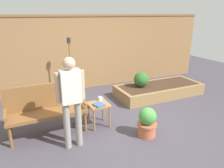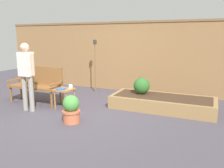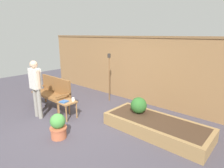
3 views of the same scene
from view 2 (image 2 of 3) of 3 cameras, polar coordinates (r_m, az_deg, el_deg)
ground_plane at (r=5.31m, az=-9.26°, el=-7.10°), size 14.00×14.00×0.00m
fence_back at (r=7.37m, az=1.55°, el=6.94°), size 8.40×0.14×2.16m
garden_bench at (r=6.30m, az=-18.09°, el=0.56°), size 1.44×0.48×0.94m
side_table at (r=5.59m, az=-11.71°, el=-2.01°), size 0.40×0.40×0.48m
cup_on_table at (r=5.61m, az=-10.27°, el=-0.56°), size 0.11×0.08×0.09m
book_on_table at (r=5.51m, az=-12.48°, el=-1.18°), size 0.22×0.23×0.03m
potted_boxwood at (r=4.67m, az=-10.10°, el=-6.17°), size 0.37×0.37×0.56m
raised_planter_bed at (r=5.62m, az=12.36°, el=-4.56°), size 2.40×1.00×0.30m
shrub_near_bench at (r=5.73m, az=7.35°, el=-0.45°), size 0.40×0.40×0.40m
tiki_torch at (r=7.01m, az=-4.21°, el=6.82°), size 0.10×0.10×1.61m
person_by_bench at (r=5.53m, az=-20.47°, el=3.03°), size 0.47×0.20×1.56m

